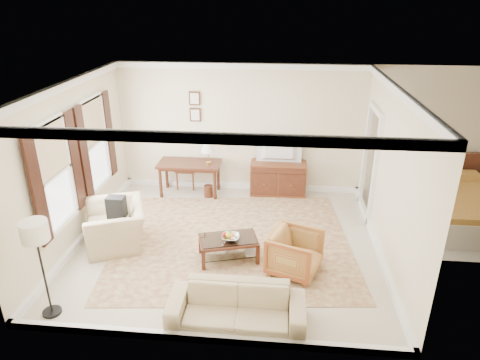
% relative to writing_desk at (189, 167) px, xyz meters
% --- Properties ---
extents(room_shell, '(5.51, 5.01, 2.91)m').
position_rel_writing_desk_xyz_m(room_shell, '(1.12, -2.05, 1.82)').
color(room_shell, beige).
rests_on(room_shell, ground).
extents(annex_bedroom, '(3.00, 2.70, 2.90)m').
position_rel_writing_desk_xyz_m(annex_bedroom, '(5.61, -0.90, -0.31)').
color(annex_bedroom, beige).
rests_on(annex_bedroom, ground).
extents(window_front, '(0.12, 1.56, 1.80)m').
position_rel_writing_desk_xyz_m(window_front, '(-1.58, -2.75, 0.90)').
color(window_front, '#CCB284').
rests_on(window_front, room_shell).
extents(window_rear, '(0.12, 1.56, 1.80)m').
position_rel_writing_desk_xyz_m(window_rear, '(-1.58, -1.15, 0.90)').
color(window_rear, '#CCB284').
rests_on(window_rear, room_shell).
extents(doorway, '(0.10, 1.12, 2.25)m').
position_rel_writing_desk_xyz_m(doorway, '(3.83, -0.55, 0.43)').
color(doorway, white).
rests_on(doorway, room_shell).
extents(rug, '(4.66, 4.11, 0.01)m').
position_rel_writing_desk_xyz_m(rug, '(1.19, -1.99, -0.64)').
color(rug, maroon).
rests_on(rug, room_shell).
extents(writing_desk, '(1.39, 0.69, 0.76)m').
position_rel_writing_desk_xyz_m(writing_desk, '(0.00, 0.00, 0.00)').
color(writing_desk, '#4C2315').
rests_on(writing_desk, room_shell).
extents(desk_chair, '(0.54, 0.54, 1.05)m').
position_rel_writing_desk_xyz_m(desk_chair, '(-0.15, 0.35, -0.12)').
color(desk_chair, brown).
rests_on(desk_chair, room_shell).
extents(desk_lamp, '(0.32, 0.32, 0.50)m').
position_rel_writing_desk_xyz_m(desk_lamp, '(0.44, 0.00, 0.36)').
color(desk_lamp, silver).
rests_on(desk_lamp, writing_desk).
extents(framed_prints, '(0.25, 0.04, 0.68)m').
position_rel_writing_desk_xyz_m(framed_prints, '(0.10, 0.42, 1.29)').
color(framed_prints, '#4C2315').
rests_on(framed_prints, room_shell).
extents(sideboard, '(1.25, 0.48, 0.77)m').
position_rel_writing_desk_xyz_m(sideboard, '(2.00, 0.18, -0.26)').
color(sideboard, brown).
rests_on(sideboard, room_shell).
extents(tv, '(0.96, 0.55, 0.13)m').
position_rel_writing_desk_xyz_m(tv, '(2.00, 0.16, 0.60)').
color(tv, black).
rests_on(tv, sideboard).
extents(coffee_table, '(1.10, 0.82, 0.42)m').
position_rel_writing_desk_xyz_m(coffee_table, '(1.20, -2.56, -0.33)').
color(coffee_table, '#4C2315').
rests_on(coffee_table, room_shell).
extents(fruit_bowl, '(0.42, 0.42, 0.10)m').
position_rel_writing_desk_xyz_m(fruit_bowl, '(1.24, -2.60, -0.18)').
color(fruit_bowl, silver).
rests_on(fruit_bowl, coffee_table).
extents(book_a, '(0.26, 0.17, 0.38)m').
position_rel_writing_desk_xyz_m(book_a, '(1.11, -2.47, -0.48)').
color(book_a, brown).
rests_on(book_a, coffee_table).
extents(book_b, '(0.28, 0.09, 0.38)m').
position_rel_writing_desk_xyz_m(book_b, '(1.48, -2.56, -0.49)').
color(book_b, brown).
rests_on(book_b, coffee_table).
extents(striped_armchair, '(0.95, 0.98, 0.80)m').
position_rel_writing_desk_xyz_m(striped_armchair, '(2.32, -2.82, -0.25)').
color(striped_armchair, '#994821').
rests_on(striped_armchair, room_shell).
extents(club_armchair, '(1.14, 1.37, 1.02)m').
position_rel_writing_desk_xyz_m(club_armchair, '(-0.90, -2.26, -0.14)').
color(club_armchair, '#C9AE88').
rests_on(club_armchair, room_shell).
extents(backpack, '(0.26, 0.35, 0.40)m').
position_rel_writing_desk_xyz_m(backpack, '(-0.85, -2.23, 0.11)').
color(backpack, black).
rests_on(backpack, club_armchair).
extents(sofa, '(1.89, 0.56, 0.74)m').
position_rel_writing_desk_xyz_m(sofa, '(1.50, -4.12, -0.28)').
color(sofa, '#C9AE88').
rests_on(sofa, room_shell).
extents(floor_lamp, '(0.37, 0.37, 1.50)m').
position_rel_writing_desk_xyz_m(floor_lamp, '(-1.17, -4.18, 0.60)').
color(floor_lamp, black).
rests_on(floor_lamp, room_shell).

